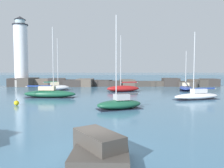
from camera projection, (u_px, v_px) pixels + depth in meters
ground_plane at (91, 155)px, 11.25m from camera, size 600.00×600.00×0.00m
open_sea_beyond at (111, 78)px, 117.57m from camera, size 400.00×116.00×0.01m
breakwater_jetty at (108, 83)px, 57.60m from camera, size 55.63×7.00×2.25m
lighthouse at (21, 55)px, 56.97m from camera, size 4.60×4.60×18.17m
foreground_rocks at (8, 141)px, 11.72m from camera, size 12.33×6.25×1.42m
sailboat_moored_0 at (120, 103)px, 24.34m from camera, size 5.69×4.01×10.30m
sailboat_moored_1 at (186, 88)px, 46.38m from camera, size 4.41×7.69×8.35m
sailboat_moored_2 at (50, 93)px, 34.17m from camera, size 8.26×2.35×10.97m
sailboat_moored_3 at (197, 95)px, 32.11m from camera, size 7.65×4.12×9.81m
sailboat_moored_4 at (123, 88)px, 43.36m from camera, size 6.75×3.23×11.06m
sailboat_moored_5 at (56, 87)px, 45.86m from camera, size 6.00×4.13×10.90m
mooring_buoy_orange_near at (16, 103)px, 26.77m from camera, size 0.60×0.60×0.80m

